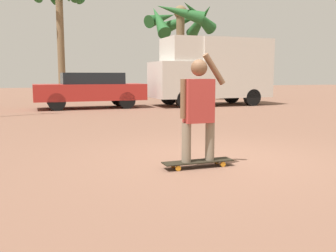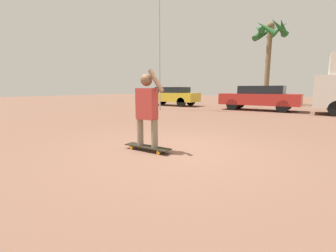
{
  "view_description": "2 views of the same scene",
  "coord_description": "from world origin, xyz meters",
  "px_view_note": "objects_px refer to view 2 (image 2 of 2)",
  "views": [
    {
      "loc": [
        -2.78,
        -5.38,
        1.37
      ],
      "look_at": [
        -0.79,
        0.07,
        0.59
      ],
      "focal_mm": 40.0,
      "sensor_mm": 36.0,
      "label": 1
    },
    {
      "loc": [
        2.46,
        -4.01,
        1.31
      ],
      "look_at": [
        -0.36,
        0.28,
        0.46
      ],
      "focal_mm": 24.0,
      "sensor_mm": 36.0,
      "label": 2
    }
  ],
  "objects_px": {
    "palm_tree_center_background": "(270,37)",
    "person_skateboarder": "(147,106)",
    "parked_car_yellow": "(172,96)",
    "flagpole": "(160,37)",
    "parked_car_red": "(260,97)",
    "skateboard": "(147,147)"
  },
  "relations": [
    {
      "from": "skateboard",
      "to": "parked_car_yellow",
      "type": "distance_m",
      "value": 13.3
    },
    {
      "from": "parked_car_yellow",
      "to": "flagpole",
      "type": "height_order",
      "value": "flagpole"
    },
    {
      "from": "palm_tree_center_background",
      "to": "person_skateboarder",
      "type": "bearing_deg",
      "value": -87.7
    },
    {
      "from": "parked_car_red",
      "to": "parked_car_yellow",
      "type": "height_order",
      "value": "parked_car_red"
    },
    {
      "from": "parked_car_red",
      "to": "palm_tree_center_background",
      "type": "relative_size",
      "value": 0.67
    },
    {
      "from": "skateboard",
      "to": "flagpole",
      "type": "height_order",
      "value": "flagpole"
    },
    {
      "from": "skateboard",
      "to": "parked_car_red",
      "type": "bearing_deg",
      "value": 89.84
    },
    {
      "from": "person_skateboarder",
      "to": "parked_car_yellow",
      "type": "distance_m",
      "value": 13.29
    },
    {
      "from": "parked_car_red",
      "to": "person_skateboarder",
      "type": "bearing_deg",
      "value": -90.16
    },
    {
      "from": "parked_car_yellow",
      "to": "palm_tree_center_background",
      "type": "height_order",
      "value": "palm_tree_center_background"
    },
    {
      "from": "skateboard",
      "to": "parked_car_yellow",
      "type": "relative_size",
      "value": 0.25
    },
    {
      "from": "palm_tree_center_background",
      "to": "flagpole",
      "type": "xyz_separation_m",
      "value": [
        -4.56,
        -8.97,
        -1.03
      ]
    },
    {
      "from": "parked_car_red",
      "to": "palm_tree_center_background",
      "type": "distance_m",
      "value": 7.54
    },
    {
      "from": "person_skateboarder",
      "to": "skateboard",
      "type": "bearing_deg",
      "value": 0.0
    },
    {
      "from": "parked_car_yellow",
      "to": "palm_tree_center_background",
      "type": "xyz_separation_m",
      "value": [
        5.99,
        5.4,
        4.65
      ]
    },
    {
      "from": "palm_tree_center_background",
      "to": "flagpole",
      "type": "bearing_deg",
      "value": -116.95
    },
    {
      "from": "palm_tree_center_background",
      "to": "parked_car_yellow",
      "type": "bearing_deg",
      "value": -137.96
    },
    {
      "from": "person_skateboarder",
      "to": "palm_tree_center_background",
      "type": "relative_size",
      "value": 0.24
    },
    {
      "from": "skateboard",
      "to": "person_skateboarder",
      "type": "distance_m",
      "value": 0.88
    },
    {
      "from": "person_skateboarder",
      "to": "parked_car_red",
      "type": "bearing_deg",
      "value": 89.84
    },
    {
      "from": "person_skateboarder",
      "to": "flagpole",
      "type": "xyz_separation_m",
      "value": [
        -5.24,
        7.92,
        3.45
      ]
    },
    {
      "from": "parked_car_yellow",
      "to": "person_skateboarder",
      "type": "bearing_deg",
      "value": -59.85
    }
  ]
}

